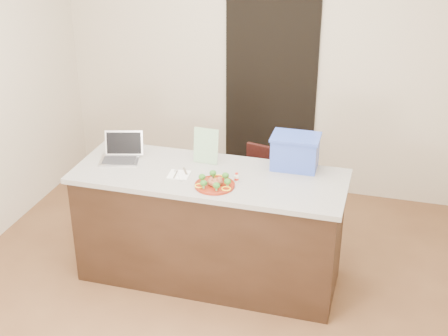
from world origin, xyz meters
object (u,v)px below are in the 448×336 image
(napkin, at_px, (179,175))
(yogurt_bottle, at_px, (237,178))
(island, at_px, (209,226))
(laptop, at_px, (122,152))
(blue_box, at_px, (295,152))
(plate, at_px, (215,185))
(chair, at_px, (264,190))

(napkin, height_order, yogurt_bottle, yogurt_bottle)
(island, bearing_deg, laptop, 174.34)
(island, height_order, blue_box, blue_box)
(blue_box, bearing_deg, plate, -137.51)
(island, bearing_deg, blue_box, 25.93)
(laptop, relative_size, blue_box, 0.94)
(yogurt_bottle, distance_m, laptop, 0.98)
(yogurt_bottle, relative_size, chair, 0.08)
(island, relative_size, yogurt_bottle, 29.66)
(chair, bearing_deg, laptop, -137.09)
(laptop, relative_size, chair, 0.40)
(island, height_order, laptop, laptop)
(napkin, bearing_deg, island, 20.02)
(yogurt_bottle, xyz_separation_m, blue_box, (0.36, 0.35, 0.10))
(plate, xyz_separation_m, yogurt_bottle, (0.13, 0.12, 0.02))
(plate, bearing_deg, island, 119.03)
(yogurt_bottle, xyz_separation_m, laptop, (-0.97, 0.14, 0.03))
(island, distance_m, blue_box, 0.89)
(plate, relative_size, chair, 0.34)
(plate, bearing_deg, chair, 77.52)
(plate, distance_m, laptop, 0.88)
(napkin, xyz_separation_m, blue_box, (0.81, 0.37, 0.13))
(plate, bearing_deg, napkin, 161.58)
(island, bearing_deg, napkin, -159.98)
(napkin, relative_size, yogurt_bottle, 2.22)
(yogurt_bottle, bearing_deg, laptop, 171.93)
(napkin, relative_size, laptop, 0.45)
(napkin, xyz_separation_m, yogurt_bottle, (0.44, 0.01, 0.03))
(blue_box, distance_m, chair, 0.75)
(chair, bearing_deg, yogurt_bottle, -81.42)
(plate, distance_m, yogurt_bottle, 0.18)
(yogurt_bottle, relative_size, laptop, 0.20)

